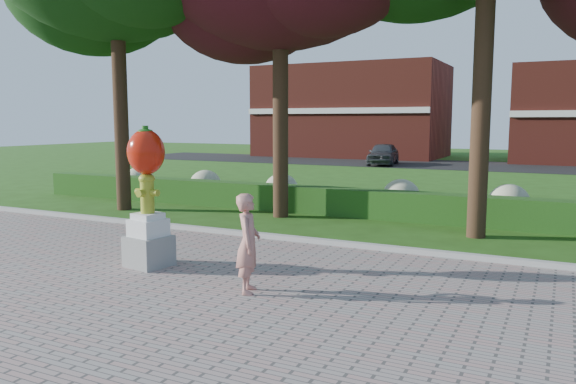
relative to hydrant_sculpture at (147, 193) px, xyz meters
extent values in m
plane|color=#254B12|center=(1.60, 0.21, -1.43)|extent=(100.00, 100.00, 0.00)
cube|color=gray|center=(1.60, -3.79, -1.41)|extent=(40.00, 14.00, 0.04)
cube|color=#ADADA5|center=(1.60, 3.21, -1.36)|extent=(40.00, 0.18, 0.15)
cube|color=#1F4413|center=(1.60, 7.21, -1.03)|extent=(24.00, 0.70, 0.80)
ellipsoid|color=#9EA37C|center=(-7.40, 8.21, -0.88)|extent=(1.10, 1.10, 0.99)
ellipsoid|color=#9EA37C|center=(-4.40, 8.21, -0.88)|extent=(1.10, 1.10, 0.99)
ellipsoid|color=#9EA37C|center=(-1.40, 8.21, -0.88)|extent=(1.10, 1.10, 0.99)
ellipsoid|color=#9EA37C|center=(2.60, 8.21, -0.88)|extent=(1.10, 1.10, 0.99)
ellipsoid|color=#9EA37C|center=(5.60, 8.21, -0.88)|extent=(1.10, 1.10, 0.99)
cube|color=black|center=(1.60, 28.21, -1.42)|extent=(50.00, 8.00, 0.02)
cube|color=maroon|center=(-8.40, 34.21, 2.07)|extent=(14.00, 8.00, 7.00)
cylinder|color=black|center=(-5.40, 5.21, 1.93)|extent=(0.44, 0.44, 6.72)
cylinder|color=black|center=(-0.40, 6.21, 1.65)|extent=(0.44, 0.44, 6.16)
cylinder|color=black|center=(5.10, 5.71, 2.21)|extent=(0.44, 0.44, 7.28)
cube|color=gray|center=(0.00, 0.00, -1.10)|extent=(0.82, 0.82, 0.57)
cube|color=silver|center=(0.00, 0.00, -0.66)|extent=(0.66, 0.66, 0.32)
cube|color=silver|center=(0.00, 0.00, -0.44)|extent=(0.53, 0.53, 0.11)
cylinder|color=#939C22|center=(0.00, 0.00, -0.06)|extent=(0.25, 0.25, 0.64)
ellipsoid|color=#939C22|center=(0.00, 0.00, 0.26)|extent=(0.30, 0.30, 0.21)
cylinder|color=#939C22|center=(-0.18, 0.00, 0.01)|extent=(0.14, 0.13, 0.13)
cylinder|color=#939C22|center=(0.18, 0.00, 0.01)|extent=(0.14, 0.13, 0.13)
cylinder|color=#939C22|center=(0.00, -0.17, 0.01)|extent=(0.14, 0.14, 0.14)
cylinder|color=#939C22|center=(0.00, 0.00, 0.35)|extent=(0.09, 0.09, 0.06)
ellipsoid|color=#B91B09|center=(0.00, 0.00, 0.76)|extent=(0.72, 0.64, 0.83)
ellipsoid|color=#B91B09|center=(-0.21, 0.00, 0.73)|extent=(0.35, 0.35, 0.53)
ellipsoid|color=#B91B09|center=(0.21, 0.00, 0.73)|extent=(0.35, 0.35, 0.53)
cylinder|color=#1F6015|center=(0.00, 0.00, 1.17)|extent=(0.11, 0.11, 0.14)
ellipsoid|color=#1F6015|center=(0.00, 0.00, 1.13)|extent=(0.28, 0.28, 0.09)
imported|color=tan|center=(2.50, -0.57, -0.60)|extent=(0.58, 0.68, 1.59)
imported|color=#393C40|center=(-3.39, 26.21, -0.72)|extent=(2.20, 4.27, 1.39)
camera|label=1|loc=(6.93, -8.08, 1.32)|focal=35.00mm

